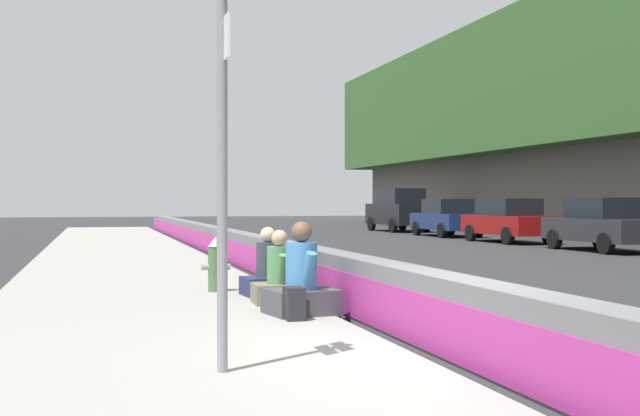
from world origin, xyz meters
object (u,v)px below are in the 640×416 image
parked_car_fourth (603,224)px  parked_car_midline (509,220)px  parked_car_far (447,218)px  parked_car_farther (398,209)px  fire_hydrant (216,263)px  seated_person_foreground (301,285)px  seated_person_middle (280,280)px  seated_person_rear (268,274)px  backpack (295,304)px  route_sign_post (223,126)px

parked_car_fourth → parked_car_midline: same height
parked_car_far → parked_car_farther: parked_car_farther is taller
fire_hydrant → seated_person_foreground: bearing=-166.4°
seated_person_middle → seated_person_rear: size_ratio=0.99×
seated_person_middle → backpack: seated_person_middle is taller
route_sign_post → seated_person_middle: 4.89m
seated_person_rear → parked_car_far: size_ratio=0.23×
seated_person_middle → parked_car_farther: bearing=-24.5°
route_sign_post → parked_car_midline: bearing=-34.5°
seated_person_middle → parked_car_fourth: size_ratio=0.23×
seated_person_foreground → parked_car_fourth: (12.08, -13.08, 0.35)m
seated_person_middle → fire_hydrant: bearing=21.1°
parked_car_fourth → parked_car_far: (11.38, 0.16, 0.00)m
parked_car_far → backpack: bearing=151.3°
backpack → parked_car_midline: (18.27, -13.11, 0.53)m
seated_person_foreground → parked_car_farther: bearing=-23.6°
parked_car_fourth → parked_car_far: 11.38m
fire_hydrant → seated_person_rear: 1.02m
seated_person_rear → backpack: bearing=175.2°
seated_person_rear → parked_car_midline: size_ratio=0.23×
seated_person_foreground → parked_car_fourth: bearing=-47.3°
route_sign_post → seated_person_foreground: (3.19, -1.51, -1.70)m
route_sign_post → seated_person_rear: 5.78m
parked_car_far → seated_person_middle: bearing=149.9°
parked_car_fourth → parked_car_far: same height
seated_person_middle → seated_person_rear: seated_person_rear is taller
parked_car_midline → parked_car_farther: parked_car_farther is taller
route_sign_post → parked_car_midline: (20.97, -14.42, -1.35)m
seated_person_rear → route_sign_post: bearing=164.0°
fire_hydrant → parked_car_far: parked_car_far is taller
seated_person_middle → parked_car_midline: (16.65, -12.94, 0.40)m
parked_car_fourth → backpack: bearing=133.4°
seated_person_middle → parked_car_farther: (28.65, -13.06, 0.72)m
route_sign_post → seated_person_middle: route_sign_post is taller
seated_person_foreground → fire_hydrant: bearing=13.6°
parked_car_far → parked_car_farther: (6.32, -0.11, 0.32)m
seated_person_middle → parked_car_far: size_ratio=0.23×
parked_car_farther → fire_hydrant: bearing=153.0°
seated_person_foreground → seated_person_middle: 1.14m
route_sign_post → parked_car_fourth: 21.16m
seated_person_middle → seated_person_rear: bearing=-2.4°
fire_hydrant → parked_car_farther: (26.95, -13.72, 0.60)m
backpack → parked_car_fourth: parked_car_fourth is taller
seated_person_foreground → seated_person_middle: bearing=1.4°
route_sign_post → fire_hydrant: 6.29m
fire_hydrant → seated_person_middle: size_ratio=0.85×
seated_person_rear → parked_car_far: (21.35, -12.91, 0.39)m
route_sign_post → backpack: route_sign_post is taller
seated_person_foreground → route_sign_post: bearing=154.7°
route_sign_post → parked_car_midline: 25.49m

